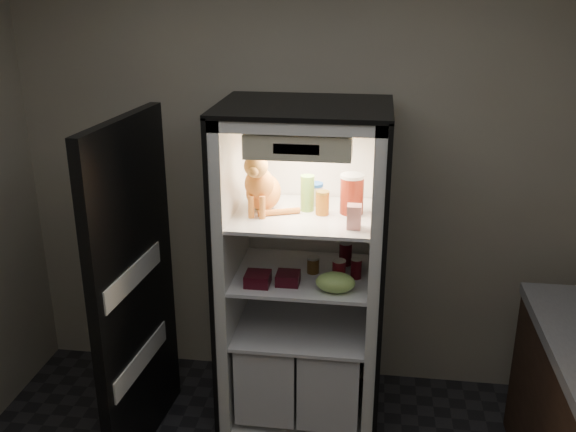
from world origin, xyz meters
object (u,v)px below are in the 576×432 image
(tabby_cat, at_px, (261,187))
(mayo_tub, at_px, (315,194))
(parmesan_shaker, at_px, (307,193))
(soda_can_b, at_px, (356,268))
(soda_can_a, at_px, (345,254))
(pepper_jar, at_px, (352,194))
(salsa_jar, at_px, (322,203))
(berry_box_left, at_px, (258,279))
(refrigerator, at_px, (303,292))
(cream_carton, at_px, (354,217))
(berry_box_right, at_px, (288,278))
(condiment_jar, at_px, (313,265))
(grape_bag, at_px, (335,282))
(soda_can_c, at_px, (339,272))

(tabby_cat, bearing_deg, mayo_tub, 32.02)
(parmesan_shaker, distance_m, soda_can_b, 0.49)
(tabby_cat, xyz_separation_m, soda_can_a, (0.45, 0.14, -0.42))
(parmesan_shaker, xyz_separation_m, pepper_jar, (0.24, -0.01, 0.01))
(salsa_jar, relative_size, berry_box_left, 0.98)
(refrigerator, xyz_separation_m, pepper_jar, (0.26, -0.02, 0.61))
(salsa_jar, relative_size, cream_carton, 1.06)
(tabby_cat, relative_size, berry_box_right, 3.09)
(condiment_jar, distance_m, grape_bag, 0.25)
(grape_bag, xyz_separation_m, berry_box_right, (-0.26, 0.06, -0.02))
(parmesan_shaker, relative_size, cream_carton, 1.61)
(refrigerator, distance_m, berry_box_right, 0.28)
(refrigerator, relative_size, salsa_jar, 14.53)
(soda_can_b, bearing_deg, refrigerator, 164.13)
(berry_box_left, bearing_deg, condiment_jar, 34.50)
(soda_can_c, xyz_separation_m, berry_box_right, (-0.27, -0.04, -0.04))
(parmesan_shaker, height_order, berry_box_left, parmesan_shaker)
(cream_carton, bearing_deg, refrigerator, 139.61)
(soda_can_a, xyz_separation_m, soda_can_b, (0.07, -0.17, -0.01))
(pepper_jar, distance_m, condiment_jar, 0.46)
(soda_can_a, relative_size, grape_bag, 0.65)
(berry_box_right, bearing_deg, salsa_jar, 41.82)
(pepper_jar, xyz_separation_m, soda_can_c, (-0.05, -0.15, -0.39))
(pepper_jar, xyz_separation_m, condiment_jar, (-0.20, -0.04, -0.41))
(cream_carton, distance_m, soda_can_b, 0.39)
(soda_can_b, distance_m, grape_bag, 0.20)
(berry_box_left, bearing_deg, soda_can_c, 10.24)
(soda_can_c, xyz_separation_m, berry_box_left, (-0.43, -0.08, -0.03))
(soda_can_c, distance_m, condiment_jar, 0.19)
(mayo_tub, distance_m, grape_bag, 0.53)
(salsa_jar, xyz_separation_m, soda_can_c, (0.10, -0.11, -0.35))
(salsa_jar, xyz_separation_m, condiment_jar, (-0.05, 0.01, -0.37))
(salsa_jar, relative_size, soda_can_b, 1.16)
(mayo_tub, xyz_separation_m, berry_box_left, (-0.27, -0.33, -0.38))
(soda_can_a, height_order, soda_can_c, same)
(pepper_jar, bearing_deg, salsa_jar, -164.55)
(refrigerator, xyz_separation_m, soda_can_b, (0.30, -0.08, 0.20))
(soda_can_a, bearing_deg, soda_can_b, -68.20)
(mayo_tub, bearing_deg, condiment_jar, -86.11)
(salsa_jar, distance_m, pepper_jar, 0.16)
(condiment_jar, xyz_separation_m, grape_bag, (0.14, -0.21, 0.00))
(mayo_tub, relative_size, soda_can_c, 0.95)
(soda_can_c, height_order, berry_box_right, soda_can_c)
(tabby_cat, height_order, grape_bag, tabby_cat)
(mayo_tub, height_order, soda_can_c, mayo_tub)
(refrigerator, height_order, salsa_jar, refrigerator)
(pepper_jar, distance_m, berry_box_left, 0.68)
(parmesan_shaker, distance_m, soda_can_c, 0.46)
(berry_box_left, bearing_deg, pepper_jar, 25.40)
(condiment_jar, bearing_deg, parmesan_shaker, 132.27)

